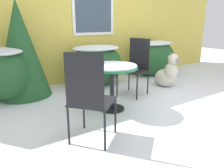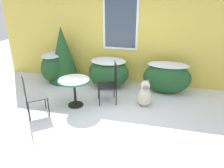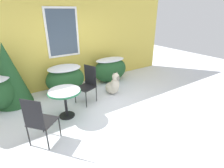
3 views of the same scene
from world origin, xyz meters
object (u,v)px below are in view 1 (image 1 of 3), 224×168
at_px(patio_chair_near_table, 136,65).
at_px(dog, 168,74).
at_px(patio_table, 112,73).
at_px(patio_chair_far_side, 89,96).

relative_size(patio_chair_near_table, dog, 1.41).
xyz_separation_m(patio_chair_near_table, dog, (0.85, -0.01, -0.28)).
height_order(patio_table, patio_chair_far_side, patio_chair_far_side).
distance_m(patio_chair_far_side, dog, 2.63).
height_order(patio_table, dog, dog).
bearing_deg(patio_table, patio_chair_near_table, 27.27).
relative_size(patio_table, patio_chair_near_table, 0.75).
xyz_separation_m(patio_chair_far_side, dog, (2.39, 1.07, -0.28)).
height_order(patio_table, patio_chair_near_table, patio_chair_near_table).
relative_size(patio_table, dog, 1.05).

